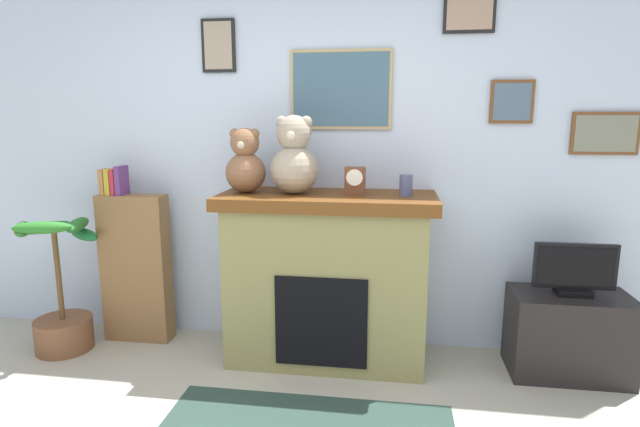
{
  "coord_description": "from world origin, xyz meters",
  "views": [
    {
      "loc": [
        0.6,
        -1.5,
        1.6
      ],
      "look_at": [
        0.14,
        1.65,
        0.99
      ],
      "focal_mm": 28.18,
      "sensor_mm": 36.0,
      "label": 1
    }
  ],
  "objects_px": {
    "teddy_bear_grey": "(245,164)",
    "candle_jar": "(406,185)",
    "bookshelf": "(135,265)",
    "fireplace": "(327,277)",
    "teddy_bear_cream": "(294,159)",
    "potted_plant": "(61,302)",
    "tv_stand": "(568,334)",
    "mantel_clock": "(355,181)",
    "television": "(575,271)"
  },
  "relations": [
    {
      "from": "mantel_clock",
      "to": "teddy_bear_cream",
      "type": "relative_size",
      "value": 0.35
    },
    {
      "from": "television",
      "to": "teddy_bear_grey",
      "type": "xyz_separation_m",
      "value": [
        -2.06,
        -0.01,
        0.63
      ]
    },
    {
      "from": "mantel_clock",
      "to": "potted_plant",
      "type": "bearing_deg",
      "value": -176.09
    },
    {
      "from": "television",
      "to": "mantel_clock",
      "type": "xyz_separation_m",
      "value": [
        -1.35,
        -0.01,
        0.53
      ]
    },
    {
      "from": "bookshelf",
      "to": "potted_plant",
      "type": "relative_size",
      "value": 1.33
    },
    {
      "from": "potted_plant",
      "to": "teddy_bear_grey",
      "type": "distance_m",
      "value": 1.62
    },
    {
      "from": "fireplace",
      "to": "mantel_clock",
      "type": "height_order",
      "value": "mantel_clock"
    },
    {
      "from": "bookshelf",
      "to": "teddy_bear_cream",
      "type": "height_order",
      "value": "teddy_bear_cream"
    },
    {
      "from": "bookshelf",
      "to": "television",
      "type": "distance_m",
      "value": 2.94
    },
    {
      "from": "teddy_bear_grey",
      "to": "teddy_bear_cream",
      "type": "height_order",
      "value": "teddy_bear_cream"
    },
    {
      "from": "fireplace",
      "to": "teddy_bear_grey",
      "type": "relative_size",
      "value": 3.32
    },
    {
      "from": "fireplace",
      "to": "teddy_bear_cream",
      "type": "height_order",
      "value": "teddy_bear_cream"
    },
    {
      "from": "television",
      "to": "bookshelf",
      "type": "bearing_deg",
      "value": 178.02
    },
    {
      "from": "television",
      "to": "candle_jar",
      "type": "bearing_deg",
      "value": -179.71
    },
    {
      "from": "mantel_clock",
      "to": "teddy_bear_grey",
      "type": "relative_size",
      "value": 0.42
    },
    {
      "from": "television",
      "to": "teddy_bear_cream",
      "type": "distance_m",
      "value": 1.86
    },
    {
      "from": "tv_stand",
      "to": "teddy_bear_grey",
      "type": "height_order",
      "value": "teddy_bear_grey"
    },
    {
      "from": "mantel_clock",
      "to": "teddy_bear_cream",
      "type": "xyz_separation_m",
      "value": [
        -0.39,
        0.0,
        0.14
      ]
    },
    {
      "from": "mantel_clock",
      "to": "teddy_bear_cream",
      "type": "distance_m",
      "value": 0.41
    },
    {
      "from": "fireplace",
      "to": "potted_plant",
      "type": "xyz_separation_m",
      "value": [
        -1.83,
        -0.16,
        -0.22
      ]
    },
    {
      "from": "bookshelf",
      "to": "candle_jar",
      "type": "height_order",
      "value": "bookshelf"
    },
    {
      "from": "candle_jar",
      "to": "teddy_bear_cream",
      "type": "xyz_separation_m",
      "value": [
        -0.7,
        -0.0,
        0.16
      ]
    },
    {
      "from": "fireplace",
      "to": "teddy_bear_grey",
      "type": "xyz_separation_m",
      "value": [
        -0.53,
        -0.02,
        0.74
      ]
    },
    {
      "from": "tv_stand",
      "to": "mantel_clock",
      "type": "bearing_deg",
      "value": -179.66
    },
    {
      "from": "fireplace",
      "to": "teddy_bear_cream",
      "type": "distance_m",
      "value": 0.81
    },
    {
      "from": "candle_jar",
      "to": "teddy_bear_cream",
      "type": "bearing_deg",
      "value": -179.95
    },
    {
      "from": "fireplace",
      "to": "mantel_clock",
      "type": "bearing_deg",
      "value": -6.15
    },
    {
      "from": "fireplace",
      "to": "bookshelf",
      "type": "bearing_deg",
      "value": 176.38
    },
    {
      "from": "tv_stand",
      "to": "teddy_bear_cream",
      "type": "xyz_separation_m",
      "value": [
        -1.74,
        -0.01,
        1.08
      ]
    },
    {
      "from": "candle_jar",
      "to": "teddy_bear_cream",
      "type": "height_order",
      "value": "teddy_bear_cream"
    },
    {
      "from": "bookshelf",
      "to": "mantel_clock",
      "type": "xyz_separation_m",
      "value": [
        1.58,
        -0.11,
        0.65
      ]
    },
    {
      "from": "tv_stand",
      "to": "candle_jar",
      "type": "distance_m",
      "value": 1.39
    },
    {
      "from": "teddy_bear_grey",
      "to": "candle_jar",
      "type": "bearing_deg",
      "value": 0.03
    },
    {
      "from": "tv_stand",
      "to": "television",
      "type": "bearing_deg",
      "value": -90.0
    },
    {
      "from": "candle_jar",
      "to": "bookshelf",
      "type": "bearing_deg",
      "value": 176.79
    },
    {
      "from": "fireplace",
      "to": "candle_jar",
      "type": "distance_m",
      "value": 0.79
    },
    {
      "from": "teddy_bear_cream",
      "to": "fireplace",
      "type": "bearing_deg",
      "value": 4.99
    },
    {
      "from": "tv_stand",
      "to": "mantel_clock",
      "type": "relative_size",
      "value": 4.02
    },
    {
      "from": "television",
      "to": "teddy_bear_cream",
      "type": "xyz_separation_m",
      "value": [
        -1.74,
        -0.01,
        0.67
      ]
    },
    {
      "from": "candle_jar",
      "to": "teddy_bear_cream",
      "type": "relative_size",
      "value": 0.27
    },
    {
      "from": "mantel_clock",
      "to": "television",
      "type": "bearing_deg",
      "value": 0.28
    },
    {
      "from": "teddy_bear_grey",
      "to": "teddy_bear_cream",
      "type": "distance_m",
      "value": 0.32
    },
    {
      "from": "tv_stand",
      "to": "teddy_bear_grey",
      "type": "xyz_separation_m",
      "value": [
        -2.06,
        -0.01,
        1.04
      ]
    },
    {
      "from": "television",
      "to": "teddy_bear_grey",
      "type": "height_order",
      "value": "teddy_bear_grey"
    },
    {
      "from": "candle_jar",
      "to": "mantel_clock",
      "type": "relative_size",
      "value": 0.76
    },
    {
      "from": "bookshelf",
      "to": "television",
      "type": "bearing_deg",
      "value": -1.98
    },
    {
      "from": "potted_plant",
      "to": "television",
      "type": "relative_size",
      "value": 1.97
    },
    {
      "from": "teddy_bear_cream",
      "to": "tv_stand",
      "type": "bearing_deg",
      "value": 0.24
    },
    {
      "from": "fireplace",
      "to": "potted_plant",
      "type": "distance_m",
      "value": 1.85
    },
    {
      "from": "fireplace",
      "to": "tv_stand",
      "type": "distance_m",
      "value": 1.56
    }
  ]
}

